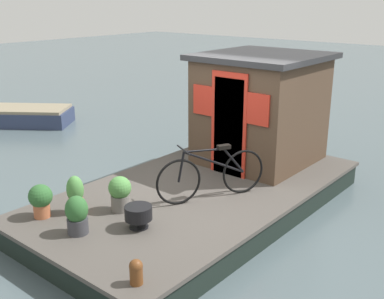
# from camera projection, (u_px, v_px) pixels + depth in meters

# --- Properties ---
(ground_plane) EXTENTS (60.00, 60.00, 0.00)m
(ground_plane) POSITION_uv_depth(u_px,v_px,m) (200.00, 210.00, 7.88)
(ground_plane) COLOR #4C5B60
(houseboat_deck) EXTENTS (5.77, 3.09, 0.42)m
(houseboat_deck) POSITION_uv_depth(u_px,v_px,m) (200.00, 199.00, 7.82)
(houseboat_deck) COLOR #4C4742
(houseboat_deck) RESTS_ON ground_plane
(houseboat_cabin) EXTENTS (2.17, 2.05, 2.01)m
(houseboat_cabin) POSITION_uv_depth(u_px,v_px,m) (260.00, 108.00, 8.73)
(houseboat_cabin) COLOR #4C3828
(houseboat_cabin) RESTS_ON houseboat_deck
(bicycle) EXTENTS (1.63, 0.86, 0.86)m
(bicycle) POSITION_uv_depth(u_px,v_px,m) (212.00, 174.00, 7.20)
(bicycle) COLOR black
(bicycle) RESTS_ON houseboat_deck
(potted_plant_rosemary) EXTENTS (0.30, 0.30, 0.53)m
(potted_plant_rosemary) POSITION_uv_depth(u_px,v_px,m) (77.00, 215.00, 6.17)
(potted_plant_rosemary) COLOR #38383D
(potted_plant_rosemary) RESTS_ON houseboat_deck
(potted_plant_fern) EXTENTS (0.25, 0.25, 0.57)m
(potted_plant_fern) POSITION_uv_depth(u_px,v_px,m) (75.00, 194.00, 6.76)
(potted_plant_fern) COLOR #B2603D
(potted_plant_fern) RESTS_ON houseboat_deck
(potted_plant_geranium) EXTENTS (0.34, 0.34, 0.49)m
(potted_plant_geranium) POSITION_uv_depth(u_px,v_px,m) (41.00, 199.00, 6.63)
(potted_plant_geranium) COLOR #B2603D
(potted_plant_geranium) RESTS_ON houseboat_deck
(potted_plant_sage) EXTENTS (0.33, 0.33, 0.52)m
(potted_plant_sage) POSITION_uv_depth(u_px,v_px,m) (120.00, 193.00, 6.83)
(potted_plant_sage) COLOR slate
(potted_plant_sage) RESTS_ON houseboat_deck
(charcoal_grill) EXTENTS (0.37, 0.37, 0.31)m
(charcoal_grill) POSITION_uv_depth(u_px,v_px,m) (138.00, 213.00, 6.34)
(charcoal_grill) COLOR black
(charcoal_grill) RESTS_ON houseboat_deck
(mooring_bollard) EXTENTS (0.15, 0.15, 0.29)m
(mooring_bollard) POSITION_uv_depth(u_px,v_px,m) (136.00, 271.00, 5.10)
(mooring_bollard) COLOR brown
(mooring_bollard) RESTS_ON houseboat_deck
(dinghy_boat) EXTENTS (2.66, 3.06, 0.48)m
(dinghy_boat) POSITION_uv_depth(u_px,v_px,m) (17.00, 116.00, 13.12)
(dinghy_boat) COLOR #2D3856
(dinghy_boat) RESTS_ON ground_plane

